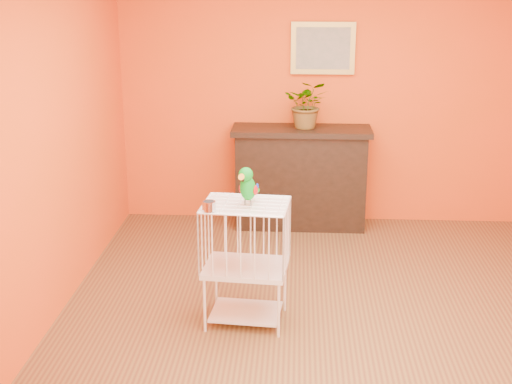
{
  "coord_description": "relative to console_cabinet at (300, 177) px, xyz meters",
  "views": [
    {
      "loc": [
        -0.23,
        -4.78,
        2.49
      ],
      "look_at": [
        -0.51,
        -0.12,
        1.02
      ],
      "focal_mm": 50.0,
      "sensor_mm": 36.0,
      "label": 1
    }
  ],
  "objects": [
    {
      "name": "birdcage",
      "position": [
        -0.39,
        -2.07,
        -0.03
      ],
      "size": [
        0.63,
        0.5,
        0.91
      ],
      "rotation": [
        0.0,
        0.0,
        -0.09
      ],
      "color": "silver",
      "rests_on": "ground"
    },
    {
      "name": "framed_picture",
      "position": [
        0.19,
        0.2,
        1.25
      ],
      "size": [
        0.62,
        0.04,
        0.5
      ],
      "color": "#B0943F",
      "rests_on": "room_shell"
    },
    {
      "name": "potted_plant",
      "position": [
        0.05,
        0.04,
        0.68
      ],
      "size": [
        0.47,
        0.51,
        0.36
      ],
      "primitive_type": "imported",
      "rotation": [
        0.0,
        0.0,
        -0.12
      ],
      "color": "#26722D",
      "rests_on": "console_cabinet"
    },
    {
      "name": "console_cabinet",
      "position": [
        0.0,
        0.0,
        0.0
      ],
      "size": [
        1.35,
        0.49,
        1.0
      ],
      "color": "black",
      "rests_on": "ground"
    },
    {
      "name": "parrot",
      "position": [
        -0.37,
        -2.1,
        0.55
      ],
      "size": [
        0.16,
        0.25,
        0.28
      ],
      "rotation": [
        0.0,
        0.0,
        -0.38
      ],
      "color": "#59544C",
      "rests_on": "birdcage"
    },
    {
      "name": "feed_cup",
      "position": [
        -0.63,
        -2.24,
        0.44
      ],
      "size": [
        0.09,
        0.09,
        0.07
      ],
      "primitive_type": "cylinder",
      "color": "silver",
      "rests_on": "birdcage"
    },
    {
      "name": "room_shell",
      "position": [
        0.19,
        -2.01,
        1.08
      ],
      "size": [
        4.5,
        4.5,
        4.5
      ],
      "color": "#EA4A16",
      "rests_on": "ground"
    },
    {
      "name": "ground",
      "position": [
        0.19,
        -2.01,
        -0.5
      ],
      "size": [
        4.5,
        4.5,
        0.0
      ],
      "primitive_type": "plane",
      "color": "brown",
      "rests_on": "ground"
    }
  ]
}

